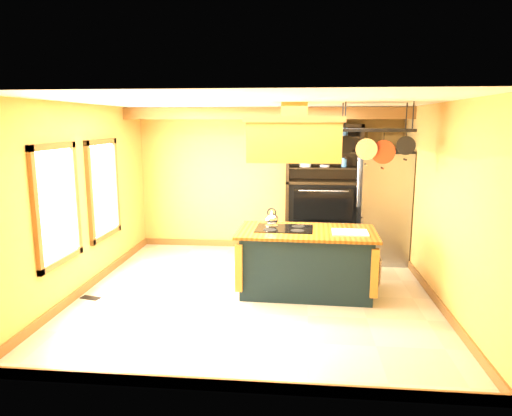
% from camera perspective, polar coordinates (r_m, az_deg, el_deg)
% --- Properties ---
extents(floor, '(5.00, 5.00, 0.00)m').
position_cam_1_polar(floor, '(6.73, -0.02, -10.54)').
color(floor, beige).
rests_on(floor, ground).
extents(ceiling, '(5.00, 5.00, 0.00)m').
position_cam_1_polar(ceiling, '(6.29, -0.02, 13.08)').
color(ceiling, white).
rests_on(ceiling, wall_back).
extents(wall_back, '(5.00, 0.02, 2.70)m').
position_cam_1_polar(wall_back, '(8.84, 1.55, 3.58)').
color(wall_back, tan).
rests_on(wall_back, floor).
extents(wall_front, '(5.00, 0.02, 2.70)m').
position_cam_1_polar(wall_front, '(3.95, -3.56, -5.23)').
color(wall_front, tan).
rests_on(wall_front, floor).
extents(wall_left, '(0.02, 5.00, 2.70)m').
position_cam_1_polar(wall_left, '(7.06, -20.65, 1.14)').
color(wall_left, tan).
rests_on(wall_left, floor).
extents(wall_right, '(0.02, 5.00, 2.70)m').
position_cam_1_polar(wall_right, '(6.62, 22.06, 0.45)').
color(wall_right, tan).
rests_on(wall_right, floor).
extents(ceiling_beam, '(5.00, 0.15, 0.20)m').
position_cam_1_polar(ceiling_beam, '(7.98, 1.19, 11.75)').
color(ceiling_beam, brown).
rests_on(ceiling_beam, ceiling).
extents(window_near, '(0.06, 1.06, 1.56)m').
position_cam_1_polar(window_near, '(6.34, -23.55, 0.39)').
color(window_near, brown).
rests_on(window_near, wall_left).
extents(window_far, '(0.06, 1.06, 1.56)m').
position_cam_1_polar(window_far, '(7.58, -18.46, 2.25)').
color(window_far, brown).
rests_on(window_far, wall_left).
extents(kitchen_island, '(1.99, 1.15, 1.11)m').
position_cam_1_polar(kitchen_island, '(6.66, 6.28, -6.57)').
color(kitchen_island, '#13252D').
rests_on(kitchen_island, floor).
extents(range_hood, '(1.33, 0.75, 0.80)m').
position_cam_1_polar(range_hood, '(6.37, 4.79, 8.81)').
color(range_hood, '#BF782F').
rests_on(range_hood, ceiling).
extents(pot_rack, '(1.02, 0.48, 0.83)m').
position_cam_1_polar(pot_rack, '(6.45, 14.76, 8.59)').
color(pot_rack, black).
rests_on(pot_rack, ceiling).
extents(refrigerator, '(0.83, 0.99, 1.93)m').
position_cam_1_polar(refrigerator, '(8.41, 15.42, 0.01)').
color(refrigerator, gray).
rests_on(refrigerator, floor).
extents(hutch, '(1.36, 0.62, 2.41)m').
position_cam_1_polar(hutch, '(8.63, 8.28, 0.43)').
color(hutch, black).
rests_on(hutch, floor).
extents(floor_register, '(0.30, 0.18, 0.01)m').
position_cam_1_polar(floor_register, '(6.94, -20.01, -10.51)').
color(floor_register, black).
rests_on(floor_register, floor).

